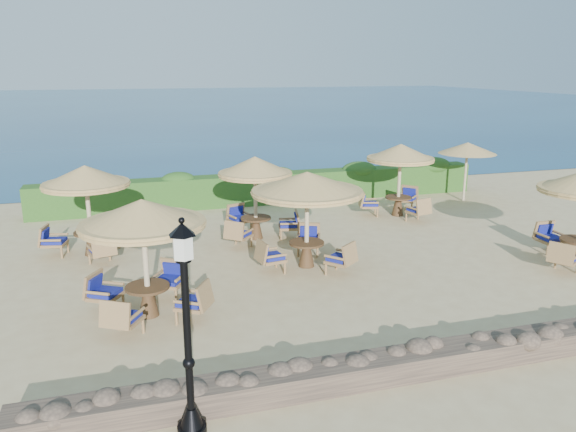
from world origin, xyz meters
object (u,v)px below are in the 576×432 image
Objects in this scene: cafe_set_1 at (307,197)px; cafe_set_4 at (255,184)px; cafe_set_0 at (144,238)px; cafe_set_5 at (400,167)px; extra_parasol at (468,148)px; cafe_set_3 at (87,194)px; lamp_post at (188,341)px.

cafe_set_1 and cafe_set_4 have the same top height.
cafe_set_0 and cafe_set_5 have the same top height.
cafe_set_1 is at bearing -139.58° from cafe_set_5.
cafe_set_4 is at bearing 53.72° from cafe_set_0.
extra_parasol is 15.02m from cafe_set_0.
cafe_set_3 is 1.00× the size of cafe_set_4.
cafe_set_5 is (-3.66, -1.30, -0.35)m from extra_parasol.
lamp_post is 1.09× the size of cafe_set_1.
cafe_set_0 and cafe_set_1 have the same top height.
cafe_set_0 is 4.93m from cafe_set_3.
cafe_set_1 is 6.54m from cafe_set_5.
cafe_set_3 is at bearing 100.65° from lamp_post.
cafe_set_1 is 1.12× the size of cafe_set_5.
lamp_post is at bearing -109.03° from cafe_set_4.
cafe_set_3 reaches higher than extra_parasol.
cafe_set_1 is 1.12× the size of cafe_set_4.
cafe_set_0 is 0.91× the size of cafe_set_1.
extra_parasol is 14.61m from cafe_set_3.
cafe_set_3 is 4.97m from cafe_set_4.
cafe_set_0 is at bearing -155.24° from cafe_set_1.
cafe_set_4 is (-0.73, 2.93, -0.18)m from cafe_set_1.
lamp_post is at bearing -79.35° from cafe_set_3.
cafe_set_4 is (-9.36, -2.61, -0.39)m from extra_parasol.
cafe_set_1 is 1.12× the size of cafe_set_3.
extra_parasol is 0.89× the size of cafe_set_4.
cafe_set_5 is (10.67, 1.50, -0.00)m from cafe_set_3.
extra_parasol is 9.73m from cafe_set_4.
cafe_set_5 is at bearing 12.97° from cafe_set_4.
extra_parasol is 10.26m from cafe_set_1.
cafe_set_5 is at bearing -160.49° from extra_parasol.
cafe_set_3 is 1.00× the size of cafe_set_5.
extra_parasol is 0.87× the size of cafe_set_0.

